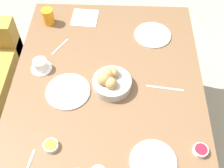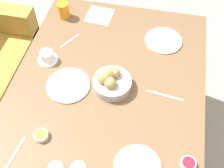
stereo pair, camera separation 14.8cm
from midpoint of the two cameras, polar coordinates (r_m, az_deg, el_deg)
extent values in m
plane|color=#A89E89|center=(2.18, 1.29, -12.39)|extent=(10.00, 10.00, 0.00)
cube|color=brown|center=(1.53, 1.80, -0.93)|extent=(1.37, 1.04, 0.03)
cube|color=brown|center=(2.25, 16.59, 4.41)|extent=(0.06, 0.06, 0.73)
cube|color=brown|center=(2.30, -7.11, 8.21)|extent=(0.06, 0.06, 0.73)
cube|color=#B28938|center=(2.56, -20.30, 8.99)|extent=(0.14, 0.70, 0.63)
cylinder|color=#B2ADA3|center=(1.49, 2.84, -0.25)|extent=(0.21, 0.21, 0.05)
sphere|color=tan|center=(1.43, 2.56, 0.00)|extent=(0.06, 0.06, 0.06)
sphere|color=tan|center=(1.46, 1.95, 1.88)|extent=(0.07, 0.07, 0.07)
sphere|color=tan|center=(1.45, 1.28, 1.18)|extent=(0.08, 0.08, 0.08)
sphere|color=tan|center=(1.47, 3.35, 2.07)|extent=(0.06, 0.06, 0.06)
cylinder|color=white|center=(1.31, 8.54, -16.62)|extent=(0.21, 0.21, 0.01)
cylinder|color=white|center=(1.77, 12.81, 8.48)|extent=(0.22, 0.22, 0.01)
cylinder|color=white|center=(1.52, -6.14, -0.44)|extent=(0.24, 0.24, 0.01)
cylinder|color=orange|center=(1.88, -7.54, 14.51)|extent=(0.07, 0.07, 0.10)
cylinder|color=white|center=(1.65, -10.41, 4.73)|extent=(0.12, 0.12, 0.01)
cylinder|color=white|center=(1.63, -10.58, 5.49)|extent=(0.08, 0.08, 0.06)
cylinder|color=white|center=(1.36, 18.34, -15.35)|extent=(0.07, 0.07, 0.03)
cylinder|color=#A3192D|center=(1.34, 18.51, -15.12)|extent=(0.06, 0.06, 0.00)
cylinder|color=white|center=(1.37, -11.22, -10.44)|extent=(0.07, 0.07, 0.03)
cylinder|color=#C67F28|center=(1.36, -11.32, -10.17)|extent=(0.06, 0.06, 0.00)
cube|color=#B7B7BC|center=(1.37, -16.38, -14.03)|extent=(0.20, 0.04, 0.00)
cube|color=#B7B7BC|center=(1.52, 13.48, -2.47)|extent=(0.03, 0.20, 0.00)
cube|color=#B7B7BC|center=(1.74, -6.16, 8.56)|extent=(0.13, 0.09, 0.00)
cube|color=white|center=(1.90, -0.28, 13.62)|extent=(0.18, 0.18, 0.00)
camera|label=1|loc=(0.07, -87.14, 3.87)|focal=45.00mm
camera|label=2|loc=(0.07, 92.86, -3.87)|focal=45.00mm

